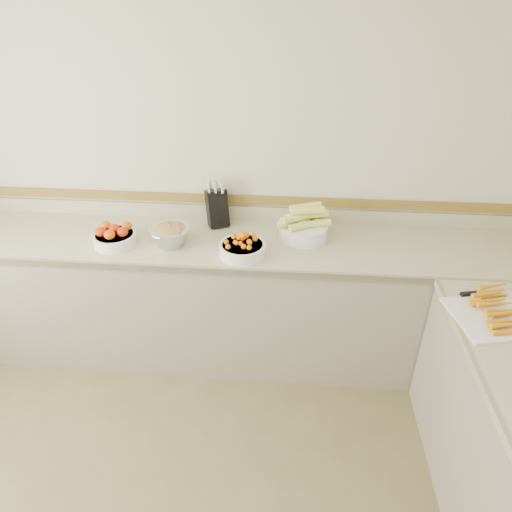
# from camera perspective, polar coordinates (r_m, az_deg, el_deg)

# --- Properties ---
(back_wall) EXTENTS (4.00, 0.00, 4.00)m
(back_wall) POSITION_cam_1_polar(r_m,az_deg,el_deg) (3.04, -5.68, 11.56)
(back_wall) COLOR beige
(back_wall) RESTS_ON ground_plane
(counter_back) EXTENTS (4.00, 0.65, 1.08)m
(counter_back) POSITION_cam_1_polar(r_m,az_deg,el_deg) (3.16, -5.86, -5.08)
(counter_back) COLOR tan
(counter_back) RESTS_ON ground_plane
(knife_block) EXTENTS (0.18, 0.20, 0.32)m
(knife_block) POSITION_cam_1_polar(r_m,az_deg,el_deg) (3.05, -4.89, 6.12)
(knife_block) COLOR black
(knife_block) RESTS_ON counter_back
(tomato_bowl) EXTENTS (0.27, 0.27, 0.13)m
(tomato_bowl) POSITION_cam_1_polar(r_m,az_deg,el_deg) (2.97, -17.26, 2.39)
(tomato_bowl) COLOR white
(tomato_bowl) RESTS_ON counter_back
(cherry_tomato_bowl) EXTENTS (0.28, 0.28, 0.15)m
(cherry_tomato_bowl) POSITION_cam_1_polar(r_m,az_deg,el_deg) (2.73, -1.68, 1.10)
(cherry_tomato_bowl) COLOR white
(cherry_tomato_bowl) RESTS_ON counter_back
(corn_bowl) EXTENTS (0.34, 0.31, 0.23)m
(corn_bowl) POSITION_cam_1_polar(r_m,az_deg,el_deg) (2.91, 5.99, 3.69)
(corn_bowl) COLOR white
(corn_bowl) RESTS_ON counter_back
(rhubarb_bowl) EXTENTS (0.26, 0.26, 0.15)m
(rhubarb_bowl) POSITION_cam_1_polar(r_m,az_deg,el_deg) (2.86, -10.70, 2.66)
(rhubarb_bowl) COLOR #B2B2BA
(rhubarb_bowl) RESTS_ON counter_back
(cutting_board) EXTENTS (0.52, 0.45, 0.06)m
(cutting_board) POSITION_cam_1_polar(r_m,az_deg,el_deg) (2.56, 28.07, -6.21)
(cutting_board) COLOR silver
(cutting_board) RESTS_ON counter_right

